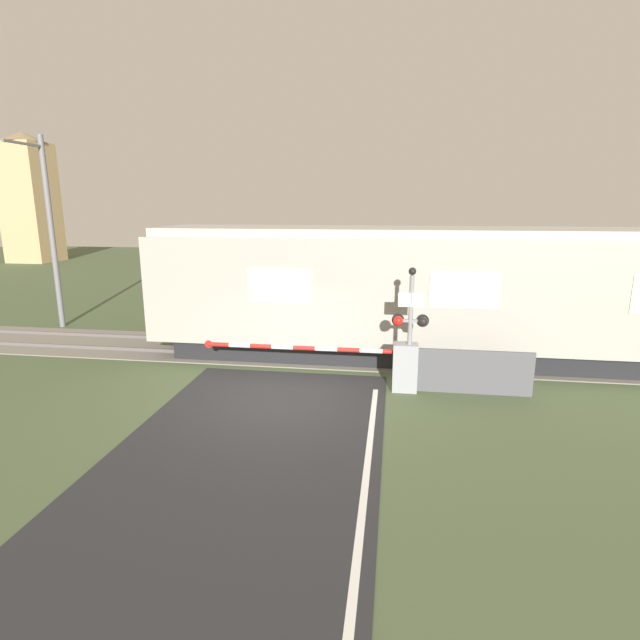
% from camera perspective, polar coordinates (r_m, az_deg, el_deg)
% --- Properties ---
extents(ground_plane, '(80.00, 80.00, 0.00)m').
position_cam_1_polar(ground_plane, '(11.97, -4.85, -9.15)').
color(ground_plane, '#475638').
extents(track_bed, '(36.00, 3.20, 0.13)m').
position_cam_1_polar(track_bed, '(15.63, -1.52, -3.64)').
color(track_bed, slate).
rests_on(track_bed, ground_plane).
extents(train, '(17.89, 3.10, 3.87)m').
position_cam_1_polar(train, '(15.07, 15.35, 2.91)').
color(train, black).
rests_on(train, ground_plane).
extents(crossing_barrier, '(5.45, 0.44, 1.21)m').
position_cam_1_polar(crossing_barrier, '(12.49, 7.81, -5.00)').
color(crossing_barrier, gray).
rests_on(crossing_barrier, ground_plane).
extents(signal_post, '(0.89, 0.26, 3.08)m').
position_cam_1_polar(signal_post, '(12.17, 10.28, -0.24)').
color(signal_post, gray).
rests_on(signal_post, ground_plane).
extents(catenary_pole, '(0.20, 1.90, 6.90)m').
position_cam_1_polar(catenary_pole, '(20.78, -28.43, 9.00)').
color(catenary_pole, slate).
rests_on(catenary_pole, ground_plane).
extents(distant_building, '(3.54, 3.54, 9.99)m').
position_cam_1_polar(distant_building, '(46.61, -30.27, 12.03)').
color(distant_building, tan).
rests_on(distant_building, ground_plane).
extents(roadside_fence, '(2.82, 0.06, 1.10)m').
position_cam_1_polar(roadside_fence, '(12.70, 17.07, -5.72)').
color(roadside_fence, '#4C4C51').
rests_on(roadside_fence, ground_plane).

